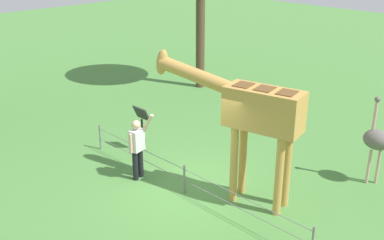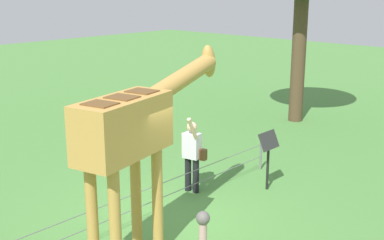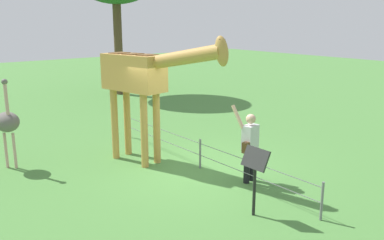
{
  "view_description": "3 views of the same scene",
  "coord_description": "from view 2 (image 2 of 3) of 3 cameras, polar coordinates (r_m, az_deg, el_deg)",
  "views": [
    {
      "loc": [
        -7.14,
        7.01,
        5.81
      ],
      "look_at": [
        0.33,
        -0.38,
        1.64
      ],
      "focal_mm": 43.91,
      "sensor_mm": 36.0,
      "label": 1
    },
    {
      "loc": [
        -6.16,
        -6.44,
        4.39
      ],
      "look_at": [
        0.51,
        -0.28,
        1.94
      ],
      "focal_mm": 47.06,
      "sensor_mm": 36.0,
      "label": 2
    },
    {
      "loc": [
        7.5,
        -6.0,
        3.62
      ],
      "look_at": [
        0.58,
        -0.51,
        1.45
      ],
      "focal_mm": 38.75,
      "sensor_mm": 36.0,
      "label": 3
    }
  ],
  "objects": [
    {
      "name": "wire_fence",
      "position": [
        9.9,
        -4.09,
        -8.68
      ],
      "size": [
        7.05,
        0.05,
        0.75
      ],
      "color": "slate",
      "rests_on": "ground_plane"
    },
    {
      "name": "giraffe",
      "position": [
        7.92,
        -6.41,
        -1.13
      ],
      "size": [
        3.74,
        1.27,
        3.31
      ],
      "color": "#C69347",
      "rests_on": "ground_plane"
    },
    {
      "name": "visitor",
      "position": [
        10.82,
        0.03,
        -3.69
      ],
      "size": [
        0.55,
        0.57,
        1.77
      ],
      "color": "black",
      "rests_on": "ground_plane"
    },
    {
      "name": "ground_plane",
      "position": [
        9.93,
        -3.21,
        -11.15
      ],
      "size": [
        60.0,
        60.0,
        0.0
      ],
      "primitive_type": "plane",
      "color": "#4C843D"
    },
    {
      "name": "info_sign",
      "position": [
        11.06,
        8.66,
        -3.2
      ],
      "size": [
        0.56,
        0.21,
        1.32
      ],
      "color": "black",
      "rests_on": "ground_plane"
    }
  ]
}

